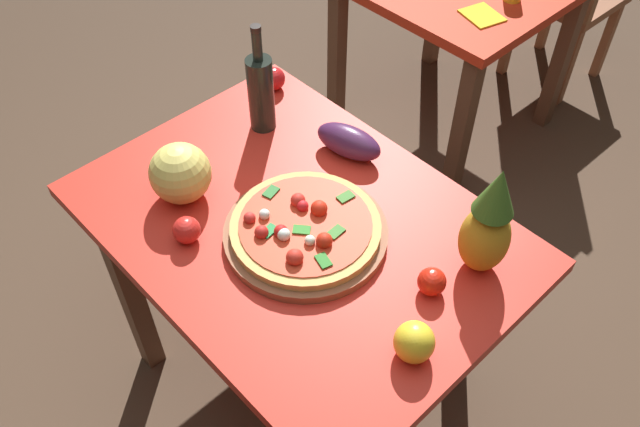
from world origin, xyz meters
The scene contains 14 objects.
ground_plane centered at (0.00, 0.00, 0.00)m, with size 10.00×10.00×0.00m, color #4C3828.
display_table centered at (0.00, 0.00, 0.63)m, with size 1.14×0.82×0.72m.
background_table centered at (-0.51, 1.33, 0.60)m, with size 0.80×0.78×0.72m.
pizza_board centered at (0.05, -0.02, 0.73)m, with size 0.42×0.42×0.03m, color brown.
pizza centered at (0.05, -0.02, 0.76)m, with size 0.38×0.38×0.06m.
wine_bottle centered at (-0.36, 0.18, 0.85)m, with size 0.08×0.08×0.34m.
pineapple_left centered at (0.41, 0.23, 0.86)m, with size 0.12×0.12×0.32m.
melon centered at (-0.28, -0.16, 0.80)m, with size 0.16×0.16×0.16m, color #E0D264.
bell_pepper centered at (0.46, -0.08, 0.77)m, with size 0.09×0.09×0.10m, color yellow.
eggplant centered at (-0.10, 0.28, 0.77)m, with size 0.20×0.09×0.09m, color #462047.
tomato_near_board centered at (-0.47, 0.33, 0.76)m, with size 0.07×0.07×0.07m, color red.
tomato_at_corner centered at (0.38, 0.08, 0.76)m, with size 0.07×0.07×0.07m, color red.
tomato_by_bottle centered at (-0.15, -0.24, 0.76)m, with size 0.07×0.07×0.07m, color red.
napkin_folded centered at (-0.28, 1.15, 0.72)m, with size 0.14×0.12×0.01m, color yellow.
Camera 1 is at (0.87, -0.74, 2.01)m, focal length 37.07 mm.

